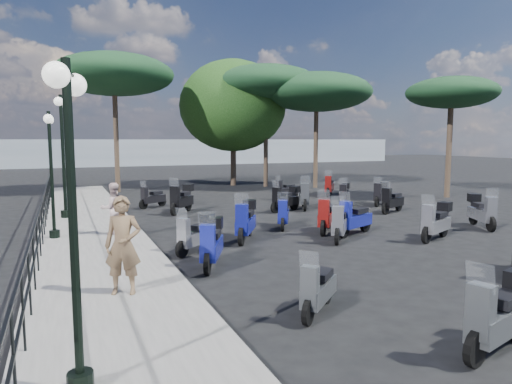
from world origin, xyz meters
name	(u,v)px	position (x,y,z in m)	size (l,w,h in m)	color
ground	(330,241)	(0.00, 0.00, 0.00)	(120.00, 120.00, 0.00)	black
sidewalk	(92,237)	(-6.50, 3.00, 0.07)	(3.00, 30.00, 0.15)	slate
railing	(42,213)	(-7.80, 2.80, 0.90)	(0.04, 26.04, 1.10)	black
lamp_post_0	(72,208)	(-7.15, -6.07, 2.24)	(0.45, 1.06, 3.67)	black
lamp_post_1	(51,166)	(-7.51, 2.91, 2.22)	(0.29, 1.07, 3.62)	black
lamp_post_2	(63,148)	(-7.17, 6.56, 2.67)	(0.45, 1.29, 4.42)	black
woman	(123,245)	(-6.27, -2.86, 1.06)	(0.66, 0.44, 1.81)	brown
pedestrian_far	(113,208)	(-5.87, 2.81, 0.92)	(0.75, 0.59, 1.55)	#C2A6A3
scooter_1	(318,290)	(-3.32, -4.82, 0.42)	(1.19, 1.09, 1.22)	black
scooter_2	(212,245)	(-4.09, -1.31, 0.53)	(0.99, 1.65, 1.42)	black
scooter_3	(195,235)	(-4.07, 0.15, 0.48)	(1.33, 1.14, 1.28)	black
scooter_4	(152,198)	(-3.65, 8.67, 0.42)	(1.35, 0.92, 1.22)	black
scooter_6	(499,316)	(-1.72, -7.04, 0.53)	(1.72, 0.76, 1.40)	black
scooter_7	(354,219)	(1.12, 0.40, 0.49)	(1.68, 0.91, 1.42)	black
scooter_8	(246,222)	(-2.30, 1.00, 0.56)	(1.17, 1.66, 1.49)	black
scooter_9	(182,199)	(-2.81, 6.74, 0.56)	(1.32, 1.56, 1.48)	black
scooter_10	(285,199)	(1.25, 5.45, 0.51)	(1.60, 0.87, 1.34)	black
scooter_12	(339,224)	(0.23, -0.11, 0.49)	(1.20, 1.43, 1.40)	black
scooter_13	(326,217)	(0.52, 1.07, 0.50)	(1.27, 1.45, 1.45)	black
scooter_14	(283,214)	(-0.40, 2.31, 0.49)	(0.96, 1.48, 1.29)	black
scooter_15	(304,197)	(2.29, 5.71, 0.52)	(1.01, 1.74, 1.50)	black
scooter_18	(482,212)	(5.78, -0.33, 0.54)	(0.97, 1.69, 1.44)	black
scooter_19	(436,222)	(2.93, -1.15, 0.54)	(1.68, 0.95, 1.42)	black
scooter_20	(344,195)	(4.32, 5.69, 0.51)	(1.22, 1.39, 1.34)	black
scooter_21	(286,191)	(3.10, 9.07, 0.43)	(1.52, 0.63, 1.23)	black
scooter_24	(392,201)	(5.12, 3.44, 0.47)	(1.58, 0.88, 1.35)	black
scooter_25	(381,194)	(6.08, 5.38, 0.51)	(1.44, 1.16, 1.35)	black
scooter_26	(329,187)	(5.85, 9.35, 0.48)	(1.19, 1.43, 1.39)	black
broadleaf_tree	(233,106)	(3.09, 16.62, 5.13)	(6.89, 6.89, 8.07)	#38281E
pine_0	(266,85)	(4.72, 15.08, 6.38)	(6.78, 6.78, 7.58)	#38281E
pine_1	(317,92)	(7.33, 13.32, 5.85)	(6.75, 6.75, 7.05)	#38281E
pine_2	(114,75)	(-4.31, 15.70, 6.57)	(6.66, 6.66, 7.75)	#38281E
pine_3	(452,93)	(11.12, 6.39, 5.31)	(4.55, 4.55, 6.14)	#38281E
distant_hills	(127,152)	(0.00, 45.00, 1.50)	(70.00, 8.00, 3.00)	gray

